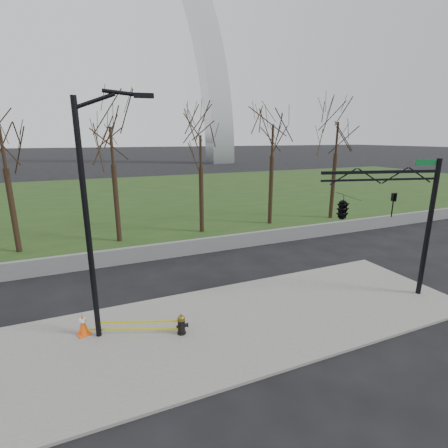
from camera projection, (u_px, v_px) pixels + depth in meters
name	position (u px, v px, depth m)	size (l,w,h in m)	color
ground	(247.00, 321.00, 12.67)	(500.00, 500.00, 0.00)	black
sidewalk	(247.00, 320.00, 12.65)	(18.00, 6.00, 0.10)	slate
grass_strip	(132.00, 196.00, 39.33)	(120.00, 40.00, 0.06)	#1E3914
guardrail	(186.00, 248.00, 19.66)	(60.00, 0.30, 0.90)	#59595B
gateway_arch	(91.00, 14.00, 71.10)	(66.00, 6.00, 65.00)	silver
tree_row	(115.00, 179.00, 20.97)	(39.29, 4.00, 8.56)	black
fire_hydrant	(182.00, 325.00, 11.60)	(0.47, 0.30, 0.75)	black
traffic_cone	(83.00, 324.00, 11.54)	(0.50, 0.50, 0.79)	#F9540D
street_light	(93.00, 206.00, 10.47)	(2.39, 0.47, 8.21)	black
traffic_signal_mast	(361.00, 206.00, 13.19)	(4.97, 2.54, 6.00)	black
caution_tape	(136.00, 326.00, 11.57)	(3.18, 1.31, 0.39)	yellow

